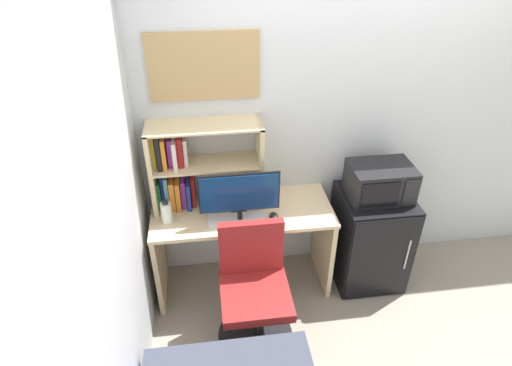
# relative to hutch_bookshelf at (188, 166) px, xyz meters

# --- Properties ---
(wall_back) EXTENTS (6.40, 0.04, 2.60)m
(wall_back) POSITION_rel_hutch_bookshelf_xyz_m (1.65, 0.15, 0.21)
(wall_back) COLOR silver
(wall_back) RESTS_ON ground_plane
(wall_left) EXTENTS (0.04, 4.40, 2.60)m
(wall_left) POSITION_rel_hutch_bookshelf_xyz_m (-0.37, -1.47, 0.21)
(wall_left) COLOR silver
(wall_left) RESTS_ON ground_plane
(desk) EXTENTS (1.35, 0.56, 0.76)m
(desk) POSITION_rel_hutch_bookshelf_xyz_m (0.37, -0.15, -0.55)
(desk) COLOR beige
(desk) RESTS_ON ground_plane
(hutch_bookshelf) EXTENTS (0.81, 0.29, 0.65)m
(hutch_bookshelf) POSITION_rel_hutch_bookshelf_xyz_m (0.00, 0.00, 0.00)
(hutch_bookshelf) COLOR beige
(hutch_bookshelf) RESTS_ON desk
(monitor) EXTENTS (0.57, 0.21, 0.39)m
(monitor) POSITION_rel_hutch_bookshelf_xyz_m (0.34, -0.27, -0.11)
(monitor) COLOR black
(monitor) RESTS_ON desk
(keyboard) EXTENTS (0.42, 0.14, 0.02)m
(keyboard) POSITION_rel_hutch_bookshelf_xyz_m (0.32, -0.27, -0.31)
(keyboard) COLOR silver
(keyboard) RESTS_ON desk
(computer_mouse) EXTENTS (0.06, 0.10, 0.04)m
(computer_mouse) POSITION_rel_hutch_bookshelf_xyz_m (0.59, -0.28, -0.31)
(computer_mouse) COLOR black
(computer_mouse) RESTS_ON desk
(water_bottle) EXTENTS (0.08, 0.08, 0.18)m
(water_bottle) POSITION_rel_hutch_bookshelf_xyz_m (-0.17, -0.22, -0.24)
(water_bottle) COLOR silver
(water_bottle) RESTS_ON desk
(mini_fridge) EXTENTS (0.54, 0.55, 0.81)m
(mini_fridge) POSITION_rel_hutch_bookshelf_xyz_m (1.40, -0.18, -0.68)
(mini_fridge) COLOR black
(mini_fridge) RESTS_ON ground_plane
(microwave) EXTENTS (0.46, 0.34, 0.27)m
(microwave) POSITION_rel_hutch_bookshelf_xyz_m (1.40, -0.18, -0.14)
(microwave) COLOR black
(microwave) RESTS_ON mini_fridge
(desk_chair) EXTENTS (0.54, 0.54, 0.90)m
(desk_chair) POSITION_rel_hutch_bookshelf_xyz_m (0.40, -0.63, -0.70)
(desk_chair) COLOR black
(desk_chair) RESTS_ON ground_plane
(wall_corkboard) EXTENTS (0.75, 0.02, 0.46)m
(wall_corkboard) POSITION_rel_hutch_bookshelf_xyz_m (0.16, 0.12, 0.68)
(wall_corkboard) COLOR tan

